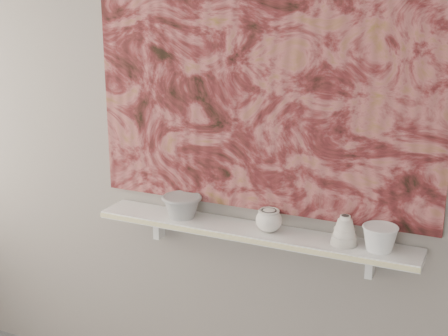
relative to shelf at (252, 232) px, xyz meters
The scene contains 11 objects.
wall_back 0.45m from the shelf, 90.00° to the left, with size 3.60×3.60×0.00m, color gray.
shelf is the anchor object (origin of this frame).
shelf_stripe 0.09m from the shelf, 90.00° to the right, with size 1.40×0.01×0.02m, color beige.
bracket_left 0.50m from the shelf, behind, with size 0.03×0.06×0.12m, color white.
bracket_right 0.50m from the shelf, ahead, with size 0.03×0.06×0.12m, color white.
painting 0.63m from the shelf, 90.00° to the left, with size 1.50×0.03×1.10m, color maroon.
house_motif 0.55m from the shelf, ahead, with size 0.09×0.00×0.08m, color black.
bowl_grey 0.34m from the shelf, behind, with size 0.18×0.18×0.10m, color #969694, non-canonical shape.
cup_cream 0.10m from the shelf, ahead, with size 0.11×0.11×0.10m, color white, non-canonical shape.
bell_vessel 0.40m from the shelf, ahead, with size 0.11×0.11×0.12m, color silver, non-canonical shape.
bowl_white 0.53m from the shelf, ahead, with size 0.14×0.14×0.10m, color white, non-canonical shape.
Camera 1 is at (0.90, -0.77, 1.91)m, focal length 50.00 mm.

